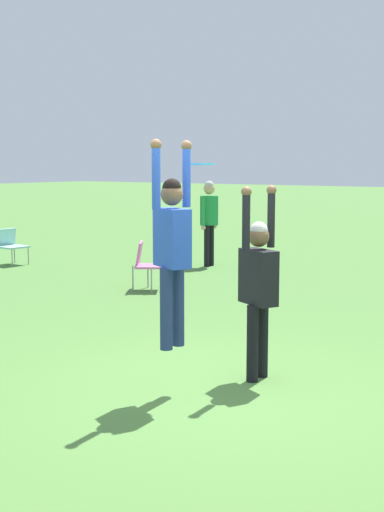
% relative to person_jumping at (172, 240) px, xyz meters
% --- Properties ---
extents(ground_plane, '(120.00, 120.00, 0.00)m').
position_rel_person_jumping_xyz_m(ground_plane, '(0.36, -0.27, -1.51)').
color(ground_plane, '#4C7A38').
extents(person_jumping, '(0.57, 0.47, 1.98)m').
position_rel_person_jumping_xyz_m(person_jumping, '(0.00, 0.00, 0.00)').
color(person_jumping, navy).
rests_on(person_jumping, ground_plane).
extents(person_defending, '(0.60, 0.49, 2.01)m').
position_rel_person_jumping_xyz_m(person_defending, '(0.89, -0.43, -0.45)').
color(person_defending, black).
rests_on(person_defending, ground_plane).
extents(frisbee, '(0.25, 0.25, 0.02)m').
position_rel_person_jumping_xyz_m(frisbee, '(0.48, -0.02, 0.71)').
color(frisbee, '#2D9EDB').
extents(camping_chair_1, '(0.69, 0.76, 0.85)m').
position_rel_person_jumping_xyz_m(camping_chair_1, '(4.32, 3.87, -1.00)').
color(camping_chair_1, gray).
rests_on(camping_chair_1, ground_plane).
extents(camping_chair_2, '(0.56, 0.60, 0.79)m').
position_rel_person_jumping_xyz_m(camping_chair_2, '(5.05, 8.33, -1.04)').
color(camping_chair_2, gray).
rests_on(camping_chair_2, ground_plane).
extents(person_spectator_near, '(0.54, 0.43, 1.85)m').
position_rel_person_jumping_xyz_m(person_spectator_near, '(7.41, 4.60, -0.37)').
color(person_spectator_near, black).
rests_on(person_spectator_near, ground_plane).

